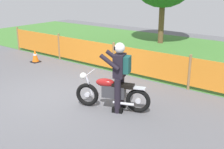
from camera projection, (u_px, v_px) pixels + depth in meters
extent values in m
cube|color=#5B5B60|center=(52.00, 96.00, 8.03)|extent=(24.00, 24.00, 0.02)
cube|color=#427A33|center=(166.00, 52.00, 13.03)|extent=(24.00, 7.80, 0.01)
cylinder|color=olive|center=(18.00, 39.00, 13.22)|extent=(0.08, 0.08, 1.05)
cylinder|color=olive|center=(59.00, 47.00, 11.58)|extent=(0.08, 0.08, 1.05)
cylinder|color=olive|center=(114.00, 57.00, 9.95)|extent=(0.08, 0.08, 1.05)
cylinder|color=olive|center=(189.00, 72.00, 8.32)|extent=(0.08, 0.08, 1.05)
cube|color=orange|center=(37.00, 42.00, 12.39)|extent=(2.70, 0.02, 0.85)
cube|color=orange|center=(84.00, 51.00, 10.76)|extent=(2.70, 0.02, 0.85)
cube|color=orange|center=(148.00, 64.00, 9.13)|extent=(2.70, 0.02, 0.85)
cylinder|color=brown|center=(161.00, 21.00, 14.52)|extent=(0.28, 0.28, 2.29)
torus|color=black|center=(87.00, 95.00, 7.28)|extent=(0.60, 0.31, 0.60)
cylinder|color=silver|center=(87.00, 95.00, 7.28)|extent=(0.14, 0.10, 0.13)
torus|color=black|center=(138.00, 101.00, 6.90)|extent=(0.60, 0.31, 0.60)
cylinder|color=silver|center=(138.00, 101.00, 6.90)|extent=(0.14, 0.10, 0.13)
cube|color=#38383D|center=(114.00, 91.00, 7.03)|extent=(0.61, 0.41, 0.30)
ellipsoid|color=maroon|center=(105.00, 83.00, 7.03)|extent=(0.54, 0.38, 0.21)
cube|color=black|center=(123.00, 86.00, 6.90)|extent=(0.57, 0.38, 0.09)
cube|color=silver|center=(139.00, 88.00, 6.80)|extent=(0.37, 0.26, 0.04)
cylinder|color=silver|center=(89.00, 85.00, 7.18)|extent=(0.22, 0.13, 0.53)
sphere|color=white|center=(83.00, 76.00, 7.16)|extent=(0.22, 0.22, 0.17)
cylinder|color=silver|center=(90.00, 73.00, 7.07)|extent=(0.23, 0.54, 0.03)
cylinder|color=silver|center=(123.00, 104.00, 6.90)|extent=(0.51, 0.24, 0.07)
cylinder|color=black|center=(117.00, 96.00, 6.85)|extent=(0.19, 0.19, 0.86)
cube|color=black|center=(117.00, 110.00, 6.97)|extent=(0.28, 0.19, 0.12)
cylinder|color=black|center=(121.00, 91.00, 7.14)|extent=(0.19, 0.19, 0.86)
cube|color=black|center=(121.00, 105.00, 7.26)|extent=(0.28, 0.19, 0.12)
cube|color=black|center=(120.00, 66.00, 6.78)|extent=(0.35, 0.42, 0.56)
cylinder|color=black|center=(109.00, 62.00, 6.59)|extent=(0.49, 0.26, 0.38)
cylinder|color=black|center=(115.00, 58.00, 6.99)|extent=(0.49, 0.26, 0.38)
sphere|color=white|center=(120.00, 48.00, 6.65)|extent=(0.32, 0.32, 0.25)
cube|color=black|center=(116.00, 48.00, 6.68)|extent=(0.09, 0.18, 0.08)
cube|color=#194C47|center=(127.00, 65.00, 6.72)|extent=(0.25, 0.32, 0.40)
cube|color=black|center=(36.00, 62.00, 11.35)|extent=(0.32, 0.32, 0.03)
cone|color=orange|center=(35.00, 55.00, 11.27)|extent=(0.26, 0.26, 0.50)
cylinder|color=white|center=(35.00, 55.00, 11.26)|extent=(0.15, 0.15, 0.06)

